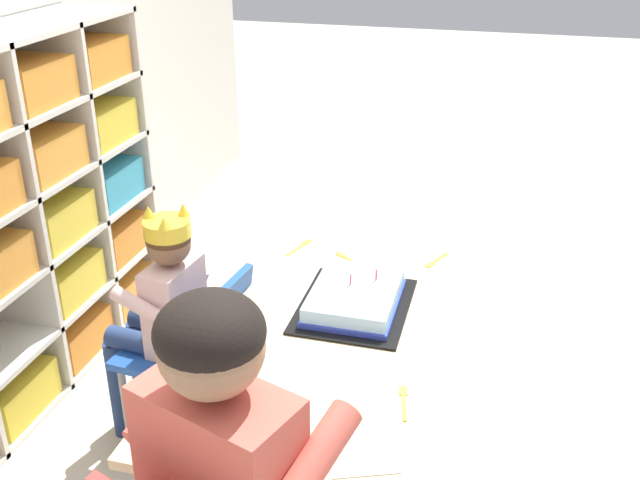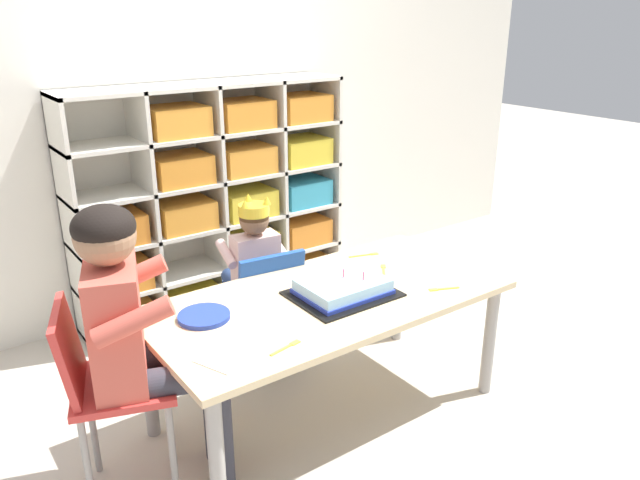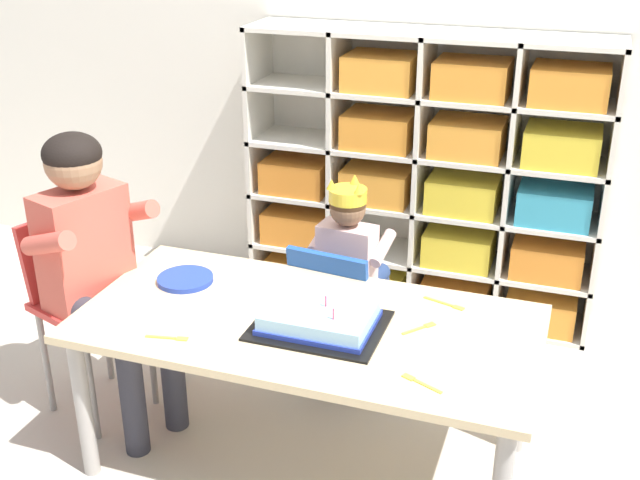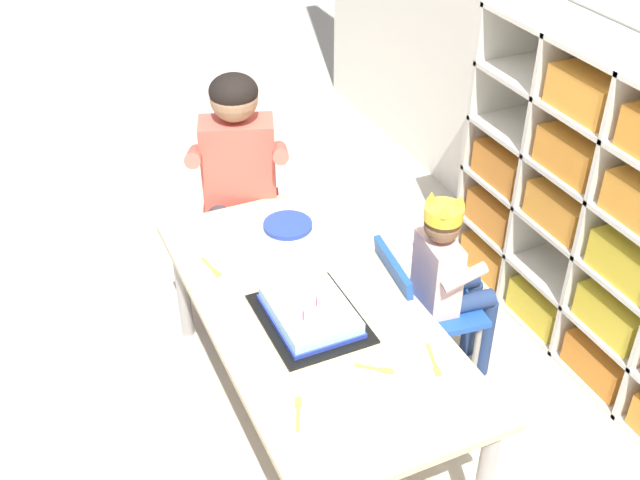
{
  "view_description": "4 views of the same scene",
  "coord_description": "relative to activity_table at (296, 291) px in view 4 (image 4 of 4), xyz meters",
  "views": [
    {
      "loc": [
        -1.78,
        -0.44,
        1.95
      ],
      "look_at": [
        -0.01,
        0.11,
        0.83
      ],
      "focal_mm": 50.94,
      "sensor_mm": 36.0,
      "label": 1
    },
    {
      "loc": [
        -1.28,
        -0.96,
        1.88
      ],
      "look_at": [
        0.04,
        0.06,
        0.76
      ],
      "focal_mm": 45.16,
      "sensor_mm": 36.0,
      "label": 2
    },
    {
      "loc": [
        -0.08,
        -1.98,
        1.53
      ],
      "look_at": [
        0.04,
        0.0,
        0.84
      ],
      "focal_mm": 28.34,
      "sensor_mm": 36.0,
      "label": 3
    },
    {
      "loc": [
        1.43,
        -1.28,
        1.72
      ],
      "look_at": [
        0.02,
        0.11,
        0.74
      ],
      "focal_mm": 34.37,
      "sensor_mm": 36.0,
      "label": 4
    }
  ],
  "objects": [
    {
      "name": "ground",
      "position": [
        0.0,
        0.0,
        -0.56
      ],
      "size": [
        16.0,
        16.0,
        0.0
      ],
      "primitive_type": "plane",
      "color": "gray"
    },
    {
      "name": "classroom_back_wall",
      "position": [
        0.0,
        1.49,
        0.8
      ],
      "size": [
        5.44,
        0.1,
        2.73
      ],
      "primitive_type": "cube",
      "color": "beige",
      "rests_on": "ground"
    },
    {
      "name": "storage_cubby_shelf",
      "position": [
        0.33,
        1.26,
        0.02
      ],
      "size": [
        1.8,
        0.33,
        1.26
      ],
      "color": "silver",
      "rests_on": "ground"
    },
    {
      "name": "activity_table",
      "position": [
        0.0,
        0.0,
        0.0
      ],
      "size": [
        1.5,
        0.79,
        0.61
      ],
      "color": "#A37F56",
      "rests_on": "ground"
    },
    {
      "name": "classroom_chair_blue",
      "position": [
        -0.14,
        0.52,
        -0.16
      ],
      "size": [
        0.33,
        0.36,
        0.66
      ],
      "rotation": [
        0.0,
        0.0,
        3.2
      ],
      "color": "#1E4CA8",
      "rests_on": "ground"
    },
    {
      "name": "child_with_crown",
      "position": [
        -0.15,
        0.63,
        -0.03
      ],
      "size": [
        0.3,
        0.31,
        0.85
      ],
      "rotation": [
        0.0,
        0.0,
        3.2
      ],
      "color": "#3D7FBC",
      "rests_on": "ground"
    },
    {
      "name": "classroom_chair_adult_side",
      "position": [
        -0.93,
        0.08,
        -0.09
      ],
      "size": [
        0.42,
        0.4,
        0.74
      ],
      "rotation": [
        0.0,
        0.0,
        1.35
      ],
      "color": "#238451",
      "rests_on": "ground"
    },
    {
      "name": "adult_helper_seated",
      "position": [
        -0.82,
        0.05,
        0.13
      ],
      "size": [
        0.46,
        0.45,
        1.1
      ],
      "rotation": [
        0.0,
        0.0,
        1.35
      ],
      "color": "#D15647",
      "rests_on": "ground"
    },
    {
      "name": "classroom_chair_guest_side",
      "position": [
        0.95,
        0.12,
        -0.17
      ],
      "size": [
        0.38,
        0.37,
        0.65
      ],
      "rotation": [
        0.0,
        0.0,
        -1.33
      ],
      "color": "red",
      "rests_on": "ground"
    },
    {
      "name": "guest_at_table_side",
      "position": [
        0.85,
        0.1,
        -0.05
      ],
      "size": [
        0.33,
        0.33,
        0.81
      ],
      "rotation": [
        0.0,
        0.0,
        -1.33
      ],
      "color": "yellow",
      "rests_on": "ground"
    },
    {
      "name": "birthday_cake_on_tray",
      "position": [
        0.05,
        0.13,
        0.08
      ],
      "size": [
        0.37,
        0.3,
        0.11
      ],
      "color": "black",
      "rests_on": "activity_table"
    },
    {
      "name": "paper_plate_stack",
      "position": [
        -0.28,
        -0.16,
        0.06
      ],
      "size": [
        0.19,
        0.19,
        0.01
      ],
      "primitive_type": "cylinder",
      "color": "white",
      "rests_on": "activity_table"
    },
    {
      "name": "paper_napkin_square",
      "position": [
        -0.43,
        0.17,
        0.05
      ],
      "size": [
        0.17,
        0.17,
        0.0
      ],
      "primitive_type": "cube",
      "rotation": [
        0.0,
        0.0,
        -0.12
      ],
      "color": "white",
      "rests_on": "activity_table"
    },
    {
      "name": "fork_near_child_seat",
      "position": [
        -0.01,
        -0.19,
        0.05
      ],
      "size": [
        0.02,
        0.15,
        0.0
      ],
      "rotation": [
        0.0,
        0.0,
        1.64
      ],
      "color": "orange",
      "rests_on": "activity_table"
    },
    {
      "name": "fork_beside_plate_stack",
      "position": [
        0.36,
        0.28,
        0.05
      ],
      "size": [
        0.13,
        0.03,
        0.0
      ],
      "rotation": [
        0.0,
        0.0,
        3.0
      ],
      "color": "orange",
      "rests_on": "activity_table"
    },
    {
      "name": "fork_near_cake_tray",
      "position": [
        0.43,
        -0.26,
        0.05
      ],
      "size": [
        0.09,
        0.11,
        0.0
      ],
      "rotation": [
        0.0,
        0.0,
        5.38
      ],
      "color": "orange",
      "rests_on": "activity_table"
    },
    {
      "name": "fork_scattered_mid_table",
      "position": [
        0.65,
        0.26,
        0.05
      ],
      "size": [
        0.12,
        0.09,
        0.0
      ],
      "rotation": [
        0.0,
        0.0,
        5.65
      ],
      "color": "orange",
      "rests_on": "activity_table"
    }
  ]
}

